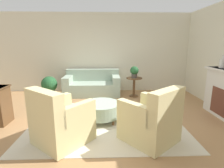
# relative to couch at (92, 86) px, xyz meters

# --- Properties ---
(ground_plane) EXTENTS (16.00, 16.00, 0.00)m
(ground_plane) POSITION_rel_couch_xyz_m (0.48, -2.25, -0.31)
(ground_plane) COLOR #AD7F51
(wall_back) EXTENTS (9.56, 0.12, 2.80)m
(wall_back) POSITION_rel_couch_xyz_m (0.48, 0.58, 1.09)
(wall_back) COLOR beige
(wall_back) RESTS_ON ground_plane
(rug) EXTENTS (3.26, 2.57, 0.01)m
(rug) POSITION_rel_couch_xyz_m (0.48, -2.25, -0.31)
(rug) COLOR beige
(rug) RESTS_ON ground_plane
(couch) EXTENTS (1.86, 0.91, 0.85)m
(couch) POSITION_rel_couch_xyz_m (0.00, 0.00, 0.00)
(couch) COLOR #9EB29E
(couch) RESTS_ON ground_plane
(armchair_left) EXTENTS (1.15, 1.16, 1.00)m
(armchair_left) POSITION_rel_couch_xyz_m (-0.33, -3.08, 0.07)
(armchair_left) COLOR beige
(armchair_left) RESTS_ON rug
(armchair_right) EXTENTS (1.15, 1.16, 1.00)m
(armchair_right) POSITION_rel_couch_xyz_m (1.28, -3.08, 0.07)
(armchair_right) COLOR beige
(armchair_right) RESTS_ON rug
(ottoman_table) EXTENTS (0.85, 0.85, 0.41)m
(ottoman_table) POSITION_rel_couch_xyz_m (0.37, -2.18, -0.04)
(ottoman_table) COLOR #9EB29E
(ottoman_table) RESTS_ON rug
(side_table) EXTENTS (0.52, 0.52, 0.64)m
(side_table) POSITION_rel_couch_xyz_m (1.40, -0.29, 0.12)
(side_table) COLOR brown
(side_table) RESTS_ON ground_plane
(vase_mantel_near) EXTENTS (0.14, 0.14, 0.30)m
(vase_mantel_near) POSITION_rel_couch_xyz_m (3.28, -1.79, 0.95)
(vase_mantel_near) COLOR silver
(vase_mantel_near) RESTS_ON fireplace
(potted_plant_on_side_table) EXTENTS (0.28, 0.28, 0.38)m
(potted_plant_on_side_table) POSITION_rel_couch_xyz_m (1.40, -0.29, 0.53)
(potted_plant_on_side_table) COLOR #4C4742
(potted_plant_on_side_table) RESTS_ON side_table
(potted_plant_floor) EXTENTS (0.51, 0.51, 0.69)m
(potted_plant_floor) POSITION_rel_couch_xyz_m (-1.39, -0.25, 0.08)
(potted_plant_floor) COLOR #4C4742
(potted_plant_floor) RESTS_ON ground_plane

